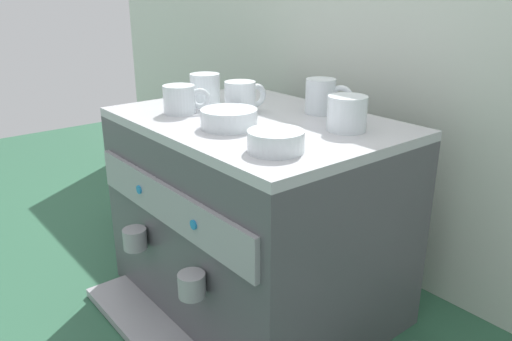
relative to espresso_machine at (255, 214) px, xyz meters
The scene contains 11 objects.
ground_plane 0.24m from the espresso_machine, 90.00° to the left, with size 4.00×4.00×0.00m, color #28563D.
tiled_backsplash_wall 0.47m from the espresso_machine, 90.00° to the left, with size 2.80×0.03×1.01m, color silver.
espresso_machine is the anchor object (origin of this frame).
ceramic_cup_0 0.35m from the espresso_machine, 24.99° to the left, with size 0.08×0.12×0.07m.
ceramic_cup_1 0.33m from the espresso_machine, 69.02° to the left, with size 0.11×0.08×0.08m.
ceramic_cup_2 0.35m from the espresso_machine, behind, with size 0.10×0.10×0.08m.
ceramic_cup_3 0.29m from the espresso_machine, behind, with size 0.07×0.11×0.08m.
ceramic_cup_4 0.33m from the espresso_machine, 145.91° to the right, with size 0.08×0.11×0.07m.
ceramic_bowl_0 0.36m from the espresso_machine, 29.79° to the right, with size 0.11×0.11×0.04m.
ceramic_bowl_1 0.28m from the espresso_machine, 73.32° to the right, with size 0.12×0.12×0.04m.
coffee_grinder 0.57m from the espresso_machine, behind, with size 0.16×0.16×0.40m.
Camera 1 is at (0.88, -0.71, 0.77)m, focal length 35.30 mm.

